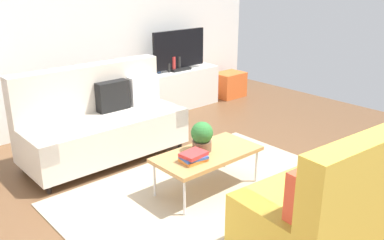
% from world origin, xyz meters
% --- Properties ---
extents(ground_plane, '(7.68, 7.68, 0.00)m').
position_xyz_m(ground_plane, '(0.00, 0.00, 0.00)').
color(ground_plane, brown).
extents(wall_far, '(6.40, 0.12, 2.90)m').
position_xyz_m(wall_far, '(0.00, 2.80, 1.45)').
color(wall_far, white).
rests_on(wall_far, ground_plane).
extents(area_rug, '(2.90, 2.20, 0.01)m').
position_xyz_m(area_rug, '(-0.11, -0.08, 0.01)').
color(area_rug, tan).
rests_on(area_rug, ground_plane).
extents(couch_beige, '(1.90, 0.84, 1.10)m').
position_xyz_m(couch_beige, '(-0.44, 1.54, 0.45)').
color(couch_beige, beige).
rests_on(couch_beige, ground_plane).
extents(couch_green, '(1.96, 0.99, 1.10)m').
position_xyz_m(couch_green, '(0.22, -1.30, 0.44)').
color(couch_green, gold).
rests_on(couch_green, ground_plane).
extents(coffee_table, '(1.10, 0.56, 0.42)m').
position_xyz_m(coffee_table, '(-0.06, 0.12, 0.39)').
color(coffee_table, '#B7844C').
rests_on(coffee_table, ground_plane).
extents(tv_console, '(1.40, 0.44, 0.64)m').
position_xyz_m(tv_console, '(1.50, 2.46, 0.32)').
color(tv_console, silver).
rests_on(tv_console, ground_plane).
extents(tv, '(1.00, 0.20, 0.64)m').
position_xyz_m(tv, '(1.50, 2.44, 0.95)').
color(tv, black).
rests_on(tv, tv_console).
extents(storage_trunk, '(0.52, 0.40, 0.44)m').
position_xyz_m(storage_trunk, '(2.60, 2.36, 0.22)').
color(storage_trunk, orange).
rests_on(storage_trunk, ground_plane).
extents(potted_plant, '(0.22, 0.22, 0.31)m').
position_xyz_m(potted_plant, '(-0.07, 0.19, 0.58)').
color(potted_plant, brown).
rests_on(potted_plant, coffee_table).
extents(table_book_0, '(0.25, 0.19, 0.03)m').
position_xyz_m(table_book_0, '(-0.30, 0.05, 0.44)').
color(table_book_0, orange).
rests_on(table_book_0, coffee_table).
extents(table_book_1, '(0.27, 0.22, 0.02)m').
position_xyz_m(table_book_1, '(-0.30, 0.05, 0.46)').
color(table_book_1, '#3359B2').
rests_on(table_book_1, table_book_0).
extents(table_book_2, '(0.26, 0.20, 0.04)m').
position_xyz_m(table_book_2, '(-0.30, 0.05, 0.49)').
color(table_book_2, red).
rests_on(table_book_2, table_book_1).
extents(vase_0, '(0.14, 0.14, 0.13)m').
position_xyz_m(vase_0, '(0.92, 2.51, 0.70)').
color(vase_0, '#B24C4C').
rests_on(vase_0, tv_console).
extents(vase_1, '(0.10, 0.10, 0.13)m').
position_xyz_m(vase_1, '(1.11, 2.51, 0.70)').
color(vase_1, '#4C72B2').
rests_on(vase_1, tv_console).
extents(bottle_0, '(0.04, 0.04, 0.14)m').
position_xyz_m(bottle_0, '(1.27, 2.42, 0.71)').
color(bottle_0, '#262626').
rests_on(bottle_0, tv_console).
extents(bottle_1, '(0.06, 0.06, 0.23)m').
position_xyz_m(bottle_1, '(1.37, 2.42, 0.76)').
color(bottle_1, red).
rests_on(bottle_1, tv_console).
extents(bottle_2, '(0.05, 0.05, 0.23)m').
position_xyz_m(bottle_2, '(1.48, 2.42, 0.75)').
color(bottle_2, '#262626').
rests_on(bottle_2, tv_console).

